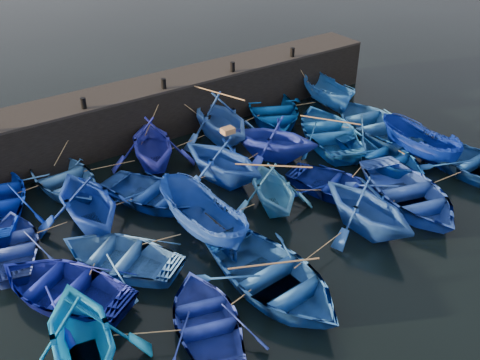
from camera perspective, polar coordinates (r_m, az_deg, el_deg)
ground at (r=20.64m, az=5.12°, el=-5.53°), size 120.00×120.00×0.00m
quay_wall at (r=27.65m, az=-8.77°, el=7.58°), size 26.00×2.50×2.50m
quay_top at (r=27.14m, az=-9.00°, el=10.10°), size 26.00×2.50×0.12m
bollard_1 at (r=24.89m, az=-16.35°, el=7.87°), size 0.24×0.24×0.50m
bollard_2 at (r=26.27m, az=-8.14°, el=10.15°), size 0.24×0.24×0.50m
bollard_3 at (r=28.16m, az=-0.80°, el=11.98°), size 0.24×0.24×0.50m
bollard_4 at (r=30.45m, az=5.61°, el=13.41°), size 0.24×0.24×0.50m
boat_1 at (r=24.00m, az=-18.30°, el=0.16°), size 4.00×5.22×1.01m
boat_2 at (r=24.48m, az=-9.42°, el=3.91°), size 5.13×5.49×2.34m
boat_3 at (r=26.34m, az=-2.19°, el=6.67°), size 4.41×5.02×2.51m
boat_4 at (r=28.73m, az=3.52°, el=7.40°), size 6.04×6.74×1.15m
boat_5 at (r=30.50m, az=9.36°, el=9.09°), size 2.40×4.59×1.69m
boat_6 at (r=20.94m, az=-23.11°, el=-6.35°), size 3.88×4.72×0.85m
boat_7 at (r=20.99m, az=-15.97°, el=-2.07°), size 4.02×4.64×2.39m
boat_8 at (r=22.15m, az=-9.34°, el=-1.46°), size 4.86×5.47×0.94m
boat_9 at (r=22.97m, az=-1.89°, el=2.28°), size 4.72×5.15×2.28m
boat_10 at (r=24.83m, az=3.61°, el=4.57°), size 5.35×5.50×2.20m
boat_11 at (r=26.88m, az=9.47°, el=5.17°), size 5.83×6.67×1.15m
boat_12 at (r=28.14m, az=14.00°, el=5.95°), size 5.00×6.34×1.19m
boat_13 at (r=18.45m, az=-18.33°, el=-10.72°), size 5.56×6.02×1.02m
boat_14 at (r=19.21m, az=-12.75°, el=-7.83°), size 5.32×5.66×0.96m
boat_15 at (r=19.79m, az=-4.14°, el=-4.07°), size 2.18×4.81×1.81m
boat_16 at (r=21.32m, az=3.53°, el=-0.82°), size 4.31×4.62×1.98m
boat_17 at (r=22.79m, az=10.28°, el=-0.57°), size 4.50×5.19×0.90m
boat_18 at (r=25.44m, az=14.84°, el=2.62°), size 3.52×4.81×0.98m
boat_19 at (r=26.18m, az=18.51°, el=3.70°), size 1.93×4.37×1.65m
boat_20 at (r=15.91m, az=-16.69°, el=-15.54°), size 4.49×4.98×2.30m
boat_21 at (r=16.67m, az=-3.56°, el=-14.63°), size 4.16×4.96×0.88m
boat_22 at (r=17.76m, az=3.58°, el=-10.38°), size 4.39×5.89×1.17m
boat_23 at (r=20.56m, az=13.48°, el=-2.73°), size 3.78×4.35×2.23m
boat_24 at (r=22.77m, az=17.61°, el=-1.35°), size 5.29×6.38×1.14m
boat_25 at (r=25.92m, az=23.91°, el=1.47°), size 3.94×5.31×1.06m
wooden_crate at (r=22.51m, az=-1.30°, el=5.29°), size 0.53×0.41×0.24m
mooring_ropes at (r=23.62m, az=-1.98°, el=2.48°), size 17.97×11.92×2.10m
loose_oars at (r=22.43m, az=3.72°, el=3.17°), size 11.03×12.06×1.41m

